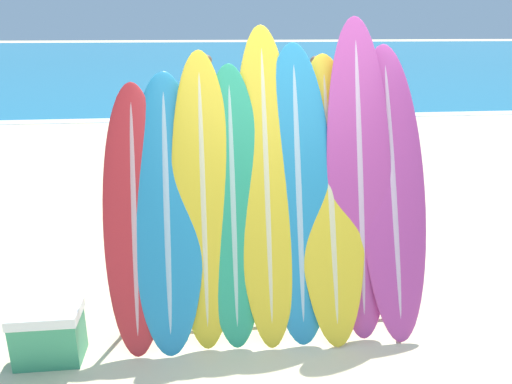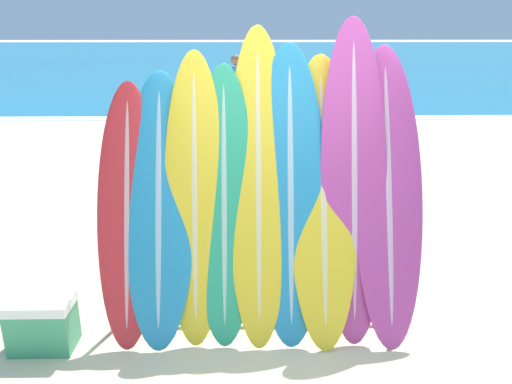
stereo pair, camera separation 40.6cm
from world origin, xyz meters
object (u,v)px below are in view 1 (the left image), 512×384
surfboard_slot_4 (266,185)px  surfboard_slot_8 (392,190)px  surfboard_slot_7 (359,178)px  person_far_left (208,91)px  person_mid_beach (282,149)px  person_near_water (337,141)px  surfboard_slot_1 (167,212)px  surfboard_slot_6 (330,197)px  person_far_right (314,91)px  surfboard_slot_2 (203,200)px  cooler_box (48,334)px  surfboard_rack (267,273)px  surfboard_slot_5 (298,193)px  surfboard_slot_0 (135,218)px  surfboard_slot_3 (233,206)px

surfboard_slot_4 → surfboard_slot_8: surfboard_slot_4 is taller
surfboard_slot_7 → person_far_left: (-1.10, 7.92, -0.28)m
surfboard_slot_4 → person_mid_beach: 2.21m
person_near_water → surfboard_slot_1: bearing=123.6°
surfboard_slot_4 → surfboard_slot_6: 0.53m
person_mid_beach → person_far_right: 6.01m
person_mid_beach → surfboard_slot_2: bearing=1.7°
surfboard_slot_2 → person_far_left: surfboard_slot_2 is taller
surfboard_slot_2 → surfboard_slot_8: size_ratio=0.98×
person_near_water → cooler_box: bearing=116.8°
surfboard_slot_1 → cooler_box: 1.27m
surfboard_rack → surfboard_slot_5: surfboard_slot_5 is taller
person_near_water → person_far_left: bearing=-1.1°
surfboard_slot_1 → person_far_right: surfboard_slot_1 is taller
surfboard_rack → surfboard_slot_6: 0.82m
surfboard_slot_0 → surfboard_slot_8: size_ratio=0.88×
person_near_water → surfboard_slot_4: bearing=133.7°
person_near_water → person_mid_beach: 1.45m
surfboard_slot_1 → person_far_right: (2.94, 7.98, -0.10)m
surfboard_slot_7 → cooler_box: (-2.46, -0.38, -1.04)m
surfboard_rack → cooler_box: 1.74m
surfboard_slot_5 → surfboard_slot_0: bearing=-177.9°
surfboard_slot_5 → person_mid_beach: surfboard_slot_5 is taller
surfboard_slot_3 → person_mid_beach: (0.74, 2.20, -0.09)m
surfboard_slot_6 → person_far_left: surfboard_slot_6 is taller
surfboard_slot_6 → cooler_box: bearing=-170.9°
person_far_right → person_mid_beach: bearing=16.4°
surfboard_slot_7 → person_mid_beach: size_ratio=1.39×
surfboard_slot_3 → surfboard_slot_7: surfboard_slot_7 is taller
surfboard_slot_7 → person_near_water: (0.69, 3.20, -0.43)m
surfboard_slot_8 → cooler_box: surfboard_slot_8 is taller
surfboard_slot_8 → person_mid_beach: 2.24m
surfboard_slot_6 → surfboard_slot_5: bearing=179.3°
surfboard_slot_0 → surfboard_slot_8: (2.08, 0.06, 0.14)m
surfboard_slot_3 → surfboard_slot_8: (1.31, 0.04, 0.07)m
surfboard_slot_6 → surfboard_slot_2: bearing=-179.1°
surfboard_slot_6 → cooler_box: 2.42m
person_mid_beach → surfboard_slot_7: bearing=33.4°
surfboard_slot_8 → person_far_right: (1.12, 7.93, -0.20)m
surfboard_slot_2 → surfboard_slot_6: size_ratio=1.02×
surfboard_slot_2 → surfboard_slot_8: bearing=1.0°
surfboard_slot_8 → person_far_left: size_ratio=1.29×
surfboard_slot_1 → surfboard_slot_7: 1.56m
person_far_right → cooler_box: 9.18m
surfboard_slot_2 → surfboard_slot_8: (1.54, 0.03, 0.02)m
surfboard_slot_0 → surfboard_slot_8: surfboard_slot_8 is taller
surfboard_slot_7 → cooler_box: 2.70m
person_mid_beach → person_far_left: 5.83m
surfboard_slot_0 → surfboard_slot_1: bearing=2.0°
surfboard_rack → surfboard_slot_4: (0.01, 0.09, 0.73)m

